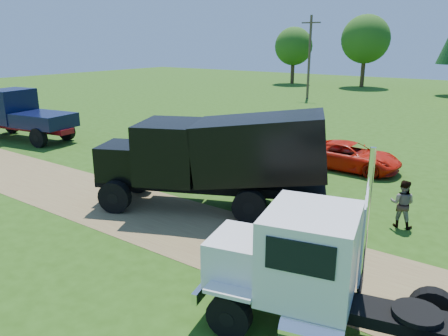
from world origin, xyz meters
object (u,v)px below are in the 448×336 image
Objects in this scene: white_semi_tractor at (313,271)px; black_dump_truck at (218,156)px; navy_truck at (19,114)px; spectator_a at (248,263)px; orange_pickup at (350,156)px.

white_semi_tractor is 0.80× the size of black_dump_truck.
black_dump_truck is at bearing -16.56° from navy_truck.
white_semi_tractor is at bearing -42.88° from spectator_a.
navy_truck is (-24.33, 7.08, 0.22)m from white_semi_tractor.
black_dump_truck is at bearing 165.47° from orange_pickup.
black_dump_truck reaches higher than navy_truck.
orange_pickup is 13.04m from spectator_a.
white_semi_tractor is 7.85m from black_dump_truck.
navy_truck is at bearing 127.07° from spectator_a.
black_dump_truck is 8.74m from orange_pickup.
spectator_a is (22.46, -6.86, -0.70)m from navy_truck.
white_semi_tractor is 3.69× the size of spectator_a.
orange_pickup is at bearing 50.02° from black_dump_truck.
navy_truck is at bearing 150.39° from white_semi_tractor.
white_semi_tractor reaches higher than black_dump_truck.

